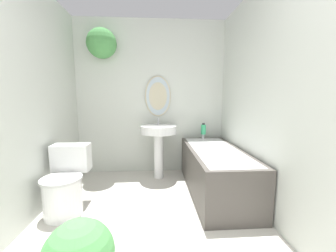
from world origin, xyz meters
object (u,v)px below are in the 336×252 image
(toilet, at_px, (65,184))
(pedestal_sink, at_px, (159,137))
(bathtub, at_px, (215,170))
(shampoo_bottle, at_px, (203,129))

(toilet, height_order, pedestal_sink, pedestal_sink)
(pedestal_sink, relative_size, bathtub, 0.58)
(bathtub, relative_size, shampoo_bottle, 8.98)
(pedestal_sink, relative_size, shampoo_bottle, 5.17)
(pedestal_sink, distance_m, shampoo_bottle, 0.73)
(bathtub, bearing_deg, toilet, -168.51)
(pedestal_sink, distance_m, bathtub, 0.94)
(pedestal_sink, bearing_deg, bathtub, -36.50)
(toilet, distance_m, shampoo_bottle, 2.03)
(bathtub, xyz_separation_m, shampoo_bottle, (-0.00, 0.66, 0.42))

